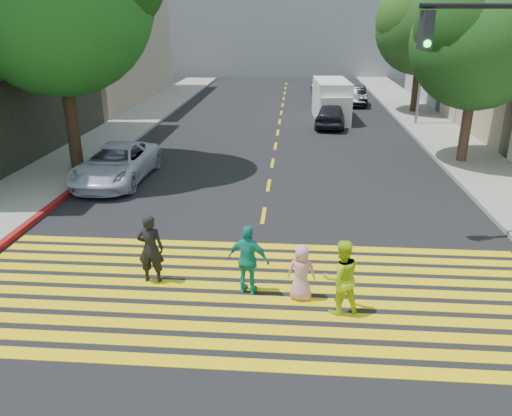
# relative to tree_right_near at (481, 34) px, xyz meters

# --- Properties ---
(ground) EXTENTS (120.00, 120.00, 0.00)m
(ground) POSITION_rel_tree_right_near_xyz_m (-8.02, -12.63, -5.19)
(ground) COLOR black
(sidewalk_left) EXTENTS (3.00, 40.00, 0.15)m
(sidewalk_left) POSITION_rel_tree_right_near_xyz_m (-16.52, 9.37, -5.11)
(sidewalk_left) COLOR gray
(sidewalk_left) RESTS_ON ground
(sidewalk_right) EXTENTS (3.00, 60.00, 0.15)m
(sidewalk_right) POSITION_rel_tree_right_near_xyz_m (0.48, 2.37, -5.11)
(sidewalk_right) COLOR gray
(sidewalk_right) RESTS_ON ground
(curb_red) EXTENTS (0.20, 8.00, 0.16)m
(curb_red) POSITION_rel_tree_right_near_xyz_m (-14.92, -6.63, -5.11)
(curb_red) COLOR maroon
(curb_red) RESTS_ON ground
(crosswalk) EXTENTS (13.40, 5.30, 0.01)m
(crosswalk) POSITION_rel_tree_right_near_xyz_m (-8.02, -11.36, -5.18)
(crosswalk) COLOR yellow
(crosswalk) RESTS_ON ground
(lane_line) EXTENTS (0.12, 34.40, 0.01)m
(lane_line) POSITION_rel_tree_right_near_xyz_m (-8.02, 9.87, -5.18)
(lane_line) COLOR yellow
(lane_line) RESTS_ON ground
(building_left_tan) EXTENTS (12.00, 16.00, 10.00)m
(building_left_tan) POSITION_rel_tree_right_near_xyz_m (-24.02, 15.37, -0.19)
(building_left_tan) COLOR tan
(building_left_tan) RESTS_ON ground
(building_right_grey) EXTENTS (10.00, 10.00, 10.00)m
(building_right_grey) POSITION_rel_tree_right_near_xyz_m (6.98, 17.37, -0.19)
(building_right_grey) COLOR gray
(building_right_grey) RESTS_ON ground
(backdrop_block) EXTENTS (30.00, 8.00, 12.00)m
(backdrop_block) POSITION_rel_tree_right_near_xyz_m (-8.02, 35.37, 0.81)
(backdrop_block) COLOR gray
(backdrop_block) RESTS_ON ground
(tree_right_near) EXTENTS (6.80, 6.75, 7.66)m
(tree_right_near) POSITION_rel_tree_right_near_xyz_m (0.00, 0.00, 0.00)
(tree_right_near) COLOR #412621
(tree_right_near) RESTS_ON ground
(tree_right_far) EXTENTS (6.84, 6.62, 8.15)m
(tree_right_far) POSITION_rel_tree_right_near_xyz_m (0.51, 11.83, 0.32)
(tree_right_far) COLOR black
(tree_right_far) RESTS_ON ground
(pedestrian_man) EXTENTS (0.62, 0.41, 1.68)m
(pedestrian_man) POSITION_rel_tree_right_near_xyz_m (-10.35, -10.97, -4.35)
(pedestrian_man) COLOR black
(pedestrian_man) RESTS_ON ground
(pedestrian_woman) EXTENTS (0.95, 0.84, 1.64)m
(pedestrian_woman) POSITION_rel_tree_right_near_xyz_m (-6.09, -11.95, -4.36)
(pedestrian_woman) COLOR #C6EC1B
(pedestrian_woman) RESTS_ON ground
(pedestrian_child) EXTENTS (0.67, 0.48, 1.28)m
(pedestrian_child) POSITION_rel_tree_right_near_xyz_m (-6.89, -11.48, -4.54)
(pedestrian_child) COLOR pink
(pedestrian_child) RESTS_ON ground
(pedestrian_extra) EXTENTS (1.02, 0.62, 1.62)m
(pedestrian_extra) POSITION_rel_tree_right_near_xyz_m (-8.06, -11.31, -4.37)
(pedestrian_extra) COLOR teal
(pedestrian_extra) RESTS_ON ground
(white_sedan) EXTENTS (2.35, 4.95, 1.37)m
(white_sedan) POSITION_rel_tree_right_near_xyz_m (-13.77, -3.56, -4.50)
(white_sedan) COLOR silver
(white_sedan) RESTS_ON ground
(dark_car_near) EXTENTS (2.16, 4.22, 1.38)m
(dark_car_near) POSITION_rel_tree_right_near_xyz_m (-5.08, 7.18, -4.50)
(dark_car_near) COLOR black
(dark_car_near) RESTS_ON ground
(silver_car) EXTENTS (2.65, 5.06, 1.40)m
(silver_car) POSITION_rel_tree_right_near_xyz_m (-4.69, 19.24, -4.48)
(silver_car) COLOR #91939D
(silver_car) RESTS_ON ground
(dark_car_parked) EXTENTS (1.44, 3.93, 1.29)m
(dark_car_parked) POSITION_rel_tree_right_near_xyz_m (-2.94, 14.83, -4.54)
(dark_car_parked) COLOR black
(dark_car_parked) RESTS_ON ground
(white_van) EXTENTS (2.12, 5.02, 2.32)m
(white_van) POSITION_rel_tree_right_near_xyz_m (-4.97, 9.14, -4.08)
(white_van) COLOR white
(white_van) RESTS_ON ground
(street_lamp) EXTENTS (1.85, 0.33, 8.15)m
(street_lamp) POSITION_rel_tree_right_near_xyz_m (-0.43, 7.78, -0.51)
(street_lamp) COLOR gray
(street_lamp) RESTS_ON ground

